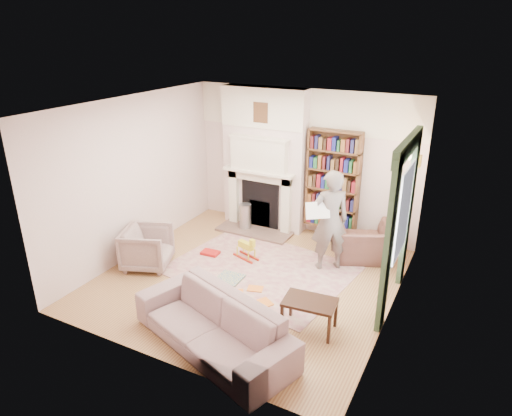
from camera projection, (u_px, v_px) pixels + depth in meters
The scene contains 25 objects.
floor at pixel (249, 278), 7.48m from camera, with size 4.50×4.50×0.00m, color brown.
ceiling at pixel (248, 106), 6.45m from camera, with size 4.50×4.50×0.00m, color white.
wall_back at pixel (304, 162), 8.82m from camera, with size 4.50×4.50×0.00m, color silver.
wall_front at pixel (153, 261), 5.11m from camera, with size 4.50×4.50×0.00m, color silver.
wall_left at pixel (135, 177), 7.93m from camera, with size 4.50×4.50×0.00m, color silver.
wall_right at pixel (399, 226), 6.00m from camera, with size 4.50×4.50×0.00m, color silver.
fireplace at pixel (264, 160), 8.98m from camera, with size 1.70×0.58×2.80m.
bookcase at pixel (333, 180), 8.52m from camera, with size 1.00×0.24×1.85m, color brown.
window at pixel (404, 212), 6.32m from camera, with size 0.02×0.90×1.30m, color silver.
curtain_left at pixel (388, 248), 5.85m from camera, with size 0.07×0.32×2.40m, color #2D462D.
curtain_right at pixel (408, 211), 7.00m from camera, with size 0.07×0.32×2.40m, color #2D462D.
pelmet at pixel (409, 146), 5.99m from camera, with size 0.09×1.70×0.24m, color #2D462D.
wall_sconce at pixel (407, 160), 7.15m from camera, with size 0.20×0.24×0.24m, color gold, non-canonical shape.
rug at pixel (260, 269), 7.74m from camera, with size 2.86×2.20×0.01m, color beige.
armchair_reading at pixel (364, 242), 7.99m from camera, with size 0.99×0.87×0.65m, color #4E3529.
armchair_left at pixel (147, 248), 7.73m from camera, with size 0.75×0.77×0.70m, color #BAA999.
sofa at pixel (213, 325), 5.76m from camera, with size 2.30×0.90×0.67m, color gray.
man_reading at pixel (330, 221), 7.49m from camera, with size 0.63×0.42×1.74m, color #62564F.
newspaper at pixel (318, 210), 7.30m from camera, with size 0.39×0.02×0.28m, color white.
coffee_table at pixel (309, 315), 6.14m from camera, with size 0.70×0.45×0.45m, color #331A12, non-canonical shape.
paraffin_heater at pixel (245, 217), 9.16m from camera, with size 0.24×0.24×0.55m, color #A1A4A9.
rocking_horse at pixel (246, 248), 8.03m from camera, with size 0.48×0.19×0.43m, color gold, non-canonical shape.
board_game at pixel (230, 278), 7.42m from camera, with size 0.40×0.40×0.03m, color gold.
game_box_lid at pixel (210, 253), 8.24m from camera, with size 0.31×0.21×0.05m, color #B01614.
comic_annuals at pixel (252, 294), 6.99m from camera, with size 0.82×0.54×0.02m.
Camera 1 is at (3.11, -5.73, 3.84)m, focal length 32.00 mm.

